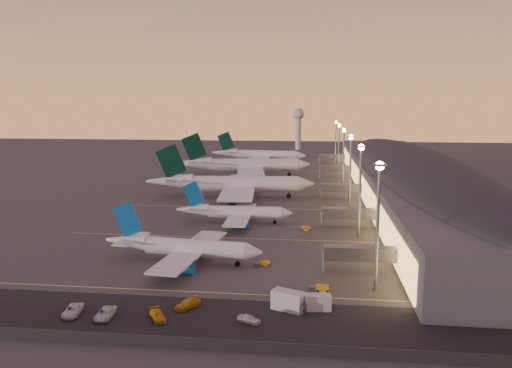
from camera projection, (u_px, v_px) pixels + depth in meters
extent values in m
plane|color=#3C3937|center=(230.00, 233.00, 142.59)|extent=(700.00, 700.00, 0.00)
cylinder|color=silver|center=(196.00, 248.00, 115.45)|extent=(24.34, 6.84, 4.09)
cone|color=silver|center=(254.00, 252.00, 112.24)|extent=(4.32, 4.51, 4.09)
cone|color=silver|center=(127.00, 241.00, 119.37)|extent=(11.25, 5.32, 4.09)
cube|color=silver|center=(191.00, 251.00, 115.83)|extent=(10.91, 35.03, 0.45)
cylinder|color=#11539E|center=(205.00, 247.00, 123.15)|extent=(5.74, 3.67, 3.07)
cylinder|color=#11539E|center=(182.00, 267.00, 108.60)|extent=(5.74, 3.67, 3.07)
cube|color=#11539E|center=(128.00, 220.00, 118.39)|extent=(7.52, 1.48, 8.88)
cube|color=silver|center=(132.00, 239.00, 118.97)|extent=(5.28, 12.77, 0.29)
cylinder|color=black|center=(238.00, 263.00, 113.59)|extent=(0.36, 0.36, 1.61)
cylinder|color=black|center=(238.00, 264.00, 113.63)|extent=(1.22, 0.84, 1.15)
cylinder|color=black|center=(192.00, 256.00, 119.10)|extent=(0.36, 0.36, 1.61)
cylinder|color=black|center=(192.00, 256.00, 119.14)|extent=(1.22, 0.84, 1.15)
cylinder|color=black|center=(183.00, 263.00, 113.60)|extent=(0.36, 0.36, 1.61)
cylinder|color=black|center=(183.00, 264.00, 113.64)|extent=(1.22, 0.84, 1.15)
cylinder|color=silver|center=(244.00, 212.00, 154.07)|extent=(22.57, 4.30, 3.83)
cone|color=silver|center=(287.00, 213.00, 152.81)|extent=(3.71, 3.90, 3.83)
cone|color=silver|center=(192.00, 210.00, 155.57)|extent=(10.23, 4.04, 3.83)
cube|color=silver|center=(241.00, 214.00, 154.29)|extent=(7.21, 32.37, 0.42)
cylinder|color=#11539E|center=(246.00, 213.00, 161.39)|extent=(5.14, 2.98, 2.87)
cylinder|color=#11539E|center=(240.00, 224.00, 147.46)|extent=(5.14, 2.98, 2.87)
cube|color=#11539E|center=(194.00, 194.00, 154.72)|extent=(7.02, 0.72, 8.31)
cube|color=silver|center=(196.00, 208.00, 155.36)|extent=(3.87, 11.68, 0.27)
cylinder|color=black|center=(275.00, 221.00, 153.59)|extent=(0.31, 0.31, 1.51)
cylinder|color=black|center=(275.00, 222.00, 153.63)|extent=(1.09, 0.69, 1.07)
cylinder|color=black|center=(240.00, 219.00, 157.31)|extent=(0.31, 0.31, 1.51)
cylinder|color=black|center=(240.00, 219.00, 157.35)|extent=(1.09, 0.69, 1.07)
cylinder|color=black|center=(237.00, 223.00, 152.05)|extent=(0.31, 0.31, 1.51)
cylinder|color=black|center=(237.00, 223.00, 152.08)|extent=(1.09, 0.69, 1.07)
cylinder|color=silver|center=(245.00, 184.00, 194.99)|extent=(41.27, 9.80, 6.18)
cone|color=silver|center=(306.00, 184.00, 194.29)|extent=(7.12, 6.75, 6.18)
cone|color=silver|center=(170.00, 181.00, 195.74)|extent=(18.94, 7.80, 6.18)
cube|color=silver|center=(240.00, 186.00, 195.22)|extent=(17.14, 60.58, 0.68)
cylinder|color=#5A5C61|center=(245.00, 186.00, 208.49)|extent=(9.61, 5.44, 4.64)
cylinder|color=#5A5C61|center=(241.00, 198.00, 182.55)|extent=(9.61, 5.44, 4.64)
cube|color=black|center=(171.00, 161.00, 194.42)|extent=(12.23, 2.01, 13.72)
cube|color=silver|center=(175.00, 179.00, 195.52)|extent=(8.48, 22.02, 0.43)
cylinder|color=black|center=(289.00, 195.00, 195.18)|extent=(0.54, 0.54, 2.47)
cylinder|color=black|center=(289.00, 196.00, 195.24)|extent=(1.82, 1.23, 1.73)
cylinder|color=black|center=(237.00, 193.00, 200.05)|extent=(0.54, 0.54, 2.47)
cylinder|color=black|center=(237.00, 193.00, 200.11)|extent=(1.82, 1.23, 1.73)
cylinder|color=black|center=(236.00, 197.00, 191.52)|extent=(0.54, 0.54, 2.47)
cylinder|color=black|center=(236.00, 197.00, 191.58)|extent=(1.82, 1.23, 1.73)
cylinder|color=silver|center=(254.00, 165.00, 252.19)|extent=(43.23, 12.70, 6.46)
cone|color=silver|center=(303.00, 165.00, 252.91)|extent=(7.77, 7.41, 6.46)
cone|color=silver|center=(193.00, 163.00, 251.17)|extent=(20.05, 9.24, 6.46)
cube|color=silver|center=(250.00, 167.00, 252.32)|extent=(21.50, 63.63, 0.71)
cylinder|color=#5A5C61|center=(252.00, 168.00, 266.27)|extent=(10.26, 6.22, 4.85)
cylinder|color=#5A5C61|center=(253.00, 175.00, 239.15)|extent=(10.26, 6.22, 4.85)
cube|color=black|center=(194.00, 147.00, 249.85)|extent=(12.75, 2.84, 14.34)
cube|color=silver|center=(197.00, 161.00, 251.08)|extent=(10.14, 23.26, 0.45)
cylinder|color=black|center=(289.00, 173.00, 253.44)|extent=(0.59, 0.59, 2.59)
cylinder|color=black|center=(289.00, 174.00, 253.50)|extent=(1.96, 1.39, 1.81)
cylinder|color=black|center=(247.00, 172.00, 257.29)|extent=(0.59, 0.59, 2.59)
cylinder|color=black|center=(247.00, 173.00, 257.35)|extent=(1.96, 1.39, 1.81)
cylinder|color=black|center=(247.00, 175.00, 248.36)|extent=(0.59, 0.59, 2.59)
cylinder|color=black|center=(247.00, 176.00, 248.42)|extent=(1.96, 1.39, 1.81)
cylinder|color=silver|center=(266.00, 155.00, 308.10)|extent=(37.29, 9.54, 5.58)
cone|color=silver|center=(301.00, 156.00, 303.34)|extent=(6.52, 6.19, 5.58)
cone|color=silver|center=(225.00, 153.00, 313.95)|extent=(17.17, 7.35, 5.58)
cube|color=silver|center=(264.00, 156.00, 308.66)|extent=(16.48, 54.78, 0.61)
cylinder|color=#5A5C61|center=(269.00, 157.00, 320.11)|extent=(8.74, 5.06, 4.19)
cylinder|color=#5A5C61|center=(261.00, 162.00, 297.29)|extent=(8.74, 5.06, 4.19)
cube|color=black|center=(226.00, 141.00, 312.60)|extent=(11.03, 2.02, 12.38)
cube|color=silver|center=(228.00, 151.00, 313.36)|extent=(8.02, 19.95, 0.39)
cylinder|color=black|center=(291.00, 162.00, 305.29)|extent=(0.49, 0.49, 2.23)
cylinder|color=black|center=(291.00, 162.00, 305.34)|extent=(1.66, 1.14, 1.56)
cylinder|color=black|center=(263.00, 160.00, 313.15)|extent=(0.49, 0.49, 2.23)
cylinder|color=black|center=(263.00, 161.00, 313.21)|extent=(1.66, 1.14, 1.56)
cylinder|color=black|center=(260.00, 162.00, 305.64)|extent=(0.49, 0.49, 2.23)
cylinder|color=black|center=(260.00, 162.00, 305.70)|extent=(1.66, 1.14, 1.56)
cube|color=#4A4B4F|center=(408.00, 178.00, 205.41)|extent=(40.00, 255.00, 12.00)
ellipsoid|color=black|center=(409.00, 164.00, 204.44)|extent=(39.00, 253.00, 10.92)
cube|color=#EAAB5D|center=(358.00, 180.00, 207.93)|extent=(0.40, 244.80, 8.00)
cube|color=#5A5C61|center=(361.00, 253.00, 108.49)|extent=(16.00, 3.20, 3.00)
cylinder|color=slate|center=(324.00, 262.00, 109.80)|extent=(0.70, 0.70, 4.40)
cube|color=#5A5C61|center=(349.00, 213.00, 147.68)|extent=(16.00, 3.20, 3.00)
cylinder|color=slate|center=(322.00, 220.00, 148.99)|extent=(0.70, 0.70, 4.40)
cube|color=#5A5C61|center=(342.00, 188.00, 191.78)|extent=(16.00, 3.20, 3.00)
cylinder|color=slate|center=(320.00, 193.00, 193.09)|extent=(0.70, 0.70, 4.40)
cube|color=#5A5C61|center=(336.00, 169.00, 247.63)|extent=(16.00, 3.20, 3.00)
cylinder|color=slate|center=(320.00, 173.00, 248.94)|extent=(0.70, 0.70, 4.40)
cube|color=#5A5C61|center=(332.00, 157.00, 302.51)|extent=(16.00, 3.20, 3.00)
cylinder|color=slate|center=(319.00, 160.00, 303.82)|extent=(0.70, 0.70, 4.40)
cylinder|color=slate|center=(377.00, 229.00, 97.16)|extent=(0.70, 0.70, 25.00)
cube|color=slate|center=(380.00, 165.00, 95.11)|extent=(2.20, 2.20, 0.50)
sphere|color=#FFBF56|center=(380.00, 166.00, 95.14)|extent=(1.80, 1.80, 1.80)
cylinder|color=slate|center=(360.00, 193.00, 136.36)|extent=(0.70, 0.70, 25.00)
cube|color=slate|center=(361.00, 147.00, 134.31)|extent=(2.20, 2.20, 0.50)
sphere|color=#FFBF56|center=(361.00, 147.00, 134.34)|extent=(1.80, 1.80, 1.80)
cylinder|color=slate|center=(350.00, 173.00, 175.55)|extent=(0.70, 0.70, 25.00)
cube|color=slate|center=(351.00, 137.00, 173.50)|extent=(2.20, 2.20, 0.50)
sphere|color=#FFBF56|center=(351.00, 137.00, 173.54)|extent=(1.80, 1.80, 1.80)
cylinder|color=slate|center=(343.00, 159.00, 219.65)|extent=(0.70, 0.70, 25.00)
cube|color=slate|center=(344.00, 130.00, 217.60)|extent=(2.20, 2.20, 0.50)
sphere|color=#FFBF56|center=(344.00, 130.00, 217.63)|extent=(1.80, 1.80, 1.80)
cylinder|color=slate|center=(339.00, 149.00, 263.74)|extent=(0.70, 0.70, 25.00)
cube|color=slate|center=(339.00, 125.00, 261.69)|extent=(2.20, 2.20, 0.50)
sphere|color=#FFBF56|center=(339.00, 126.00, 261.73)|extent=(1.80, 1.80, 1.80)
cylinder|color=slate|center=(336.00, 143.00, 307.84)|extent=(0.70, 0.70, 25.00)
cube|color=slate|center=(336.00, 122.00, 305.79)|extent=(2.20, 2.20, 0.50)
sphere|color=#FFBF56|center=(336.00, 122.00, 305.82)|extent=(1.80, 1.80, 1.80)
cylinder|color=silver|center=(298.00, 133.00, 394.10)|extent=(4.40, 4.40, 26.00)
sphere|color=silver|center=(299.00, 114.00, 391.67)|extent=(9.00, 9.00, 9.00)
cube|color=black|center=(177.00, 315.00, 87.72)|extent=(260.00, 16.00, 0.01)
cube|color=#D8C659|center=(192.00, 292.00, 98.50)|extent=(90.00, 0.36, 0.00)
cube|color=#D8C659|center=(227.00, 238.00, 137.69)|extent=(90.00, 0.36, 0.00)
cube|color=#D8C659|center=(247.00, 208.00, 176.89)|extent=(90.00, 0.36, 0.00)
cube|color=#D8C659|center=(261.00, 187.00, 220.98)|extent=(90.00, 0.36, 0.00)
cube|color=#D8C659|center=(272.00, 170.00, 274.88)|extent=(90.00, 0.36, 0.00)
cube|color=#2D2D30|center=(155.00, 342.00, 75.80)|extent=(124.00, 0.08, 1.90)
cylinder|color=#2D2D30|center=(31.00, 334.00, 78.14)|extent=(0.12, 0.12, 2.00)
cylinder|color=#2D2D30|center=(80.00, 337.00, 77.21)|extent=(0.12, 0.12, 2.00)
cylinder|color=#2D2D30|center=(130.00, 340.00, 76.27)|extent=(0.12, 0.12, 2.00)
cylinder|color=#2D2D30|center=(180.00, 343.00, 75.33)|extent=(0.12, 0.12, 2.00)
cylinder|color=#2D2D30|center=(233.00, 346.00, 74.40)|extent=(0.12, 0.12, 2.00)
cylinder|color=#2D2D30|center=(286.00, 349.00, 73.46)|extent=(0.12, 0.12, 2.00)
cylinder|color=#2D2D30|center=(341.00, 352.00, 72.52)|extent=(0.12, 0.12, 2.00)
cylinder|color=#2D2D30|center=(397.00, 356.00, 71.58)|extent=(0.12, 0.12, 2.00)
cylinder|color=#2D2D30|center=(455.00, 359.00, 70.65)|extent=(0.12, 0.12, 2.00)
cube|color=gold|center=(323.00, 288.00, 98.84)|extent=(2.55, 1.65, 1.14)
cube|color=#5A5C61|center=(313.00, 288.00, 99.16)|extent=(1.51, 1.41, 0.83)
cylinder|color=black|center=(327.00, 289.00, 99.51)|extent=(0.46, 0.20, 0.46)
cylinder|color=black|center=(327.00, 291.00, 97.99)|extent=(0.46, 0.20, 0.46)
cylinder|color=black|center=(318.00, 288.00, 99.80)|extent=(0.46, 0.20, 0.46)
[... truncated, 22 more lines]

